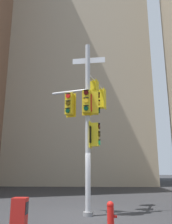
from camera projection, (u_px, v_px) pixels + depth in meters
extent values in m
plane|color=#2D2D30|center=(88.00, 216.00, 9.31)|extent=(120.00, 120.00, 0.00)
cube|color=tan|center=(82.00, 78.00, 35.90)|extent=(17.09, 17.09, 30.86)
cylinder|color=#B2B2B5|center=(88.00, 123.00, 10.21)|extent=(0.22, 0.22, 7.61)
cylinder|color=gray|center=(88.00, 214.00, 9.33)|extent=(0.40, 0.40, 0.16)
cylinder|color=#B2B2B5|center=(96.00, 83.00, 11.87)|extent=(0.84, 2.35, 0.12)
cylinder|color=#B2B2B5|center=(70.00, 92.00, 10.87)|extent=(1.74, 0.63, 0.12)
cube|color=yellow|center=(97.00, 91.00, 11.33)|extent=(0.17, 0.47, 1.14)
cube|color=yellow|center=(94.00, 92.00, 11.40)|extent=(0.43, 0.43, 1.00)
cylinder|color=#360605|center=(90.00, 85.00, 11.55)|extent=(0.12, 0.21, 0.20)
cube|color=black|center=(90.00, 83.00, 11.58)|extent=(0.13, 0.23, 0.02)
cylinder|color=yellow|center=(90.00, 92.00, 11.46)|extent=(0.12, 0.21, 0.20)
cube|color=black|center=(90.00, 90.00, 11.49)|extent=(0.13, 0.23, 0.02)
cylinder|color=#06311C|center=(90.00, 99.00, 11.38)|extent=(0.12, 0.21, 0.20)
cube|color=black|center=(90.00, 97.00, 11.41)|extent=(0.13, 0.23, 0.02)
cube|color=yellow|center=(105.00, 99.00, 12.55)|extent=(0.17, 0.47, 1.14)
cube|color=yellow|center=(101.00, 99.00, 12.61)|extent=(0.43, 0.43, 1.00)
cylinder|color=#360605|center=(98.00, 93.00, 12.76)|extent=(0.12, 0.21, 0.20)
cube|color=black|center=(98.00, 91.00, 12.79)|extent=(0.13, 0.23, 0.02)
cylinder|color=#3C2C06|center=(98.00, 99.00, 12.68)|extent=(0.12, 0.21, 0.20)
cube|color=black|center=(98.00, 97.00, 12.71)|extent=(0.13, 0.23, 0.02)
cylinder|color=#19C672|center=(98.00, 106.00, 12.60)|extent=(0.12, 0.21, 0.20)
cube|color=black|center=(98.00, 104.00, 12.63)|extent=(0.13, 0.23, 0.02)
cube|color=gold|center=(71.00, 105.00, 10.90)|extent=(0.47, 0.17, 1.14)
cube|color=gold|center=(70.00, 104.00, 10.72)|extent=(0.42, 0.42, 1.00)
cylinder|color=red|center=(68.00, 96.00, 10.62)|extent=(0.21, 0.11, 0.20)
cube|color=black|center=(68.00, 93.00, 10.65)|extent=(0.23, 0.13, 0.02)
cylinder|color=#3C2C06|center=(68.00, 103.00, 10.54)|extent=(0.21, 0.11, 0.20)
cube|color=black|center=(68.00, 101.00, 10.56)|extent=(0.23, 0.13, 0.02)
cylinder|color=#06311C|center=(68.00, 111.00, 10.46)|extent=(0.21, 0.11, 0.20)
cube|color=black|center=(68.00, 108.00, 10.48)|extent=(0.23, 0.13, 0.02)
cube|color=yellow|center=(90.00, 103.00, 10.42)|extent=(0.03, 0.48, 1.14)
cube|color=yellow|center=(95.00, 103.00, 10.41)|extent=(0.34, 0.34, 1.00)
cylinder|color=#360605|center=(99.00, 96.00, 10.48)|extent=(0.06, 0.20, 0.20)
cube|color=black|center=(99.00, 93.00, 10.51)|extent=(0.07, 0.22, 0.02)
cylinder|color=yellow|center=(99.00, 103.00, 10.40)|extent=(0.06, 0.20, 0.20)
cube|color=black|center=(99.00, 101.00, 10.43)|extent=(0.07, 0.22, 0.02)
cylinder|color=#06311C|center=(99.00, 111.00, 10.32)|extent=(0.06, 0.20, 0.20)
cube|color=black|center=(99.00, 108.00, 10.35)|extent=(0.07, 0.22, 0.02)
cube|color=yellow|center=(91.00, 135.00, 10.06)|extent=(0.12, 0.48, 1.14)
cube|color=yellow|center=(95.00, 135.00, 10.02)|extent=(0.40, 0.40, 1.00)
cylinder|color=#360605|center=(99.00, 126.00, 10.06)|extent=(0.10, 0.21, 0.20)
cube|color=black|center=(99.00, 124.00, 10.09)|extent=(0.11, 0.23, 0.02)
cylinder|color=#3C2C06|center=(99.00, 134.00, 9.98)|extent=(0.10, 0.21, 0.20)
cube|color=black|center=(99.00, 132.00, 10.00)|extent=(0.11, 0.23, 0.02)
cylinder|color=#19C672|center=(100.00, 143.00, 9.89)|extent=(0.10, 0.21, 0.20)
cube|color=black|center=(100.00, 140.00, 9.92)|extent=(0.11, 0.23, 0.02)
cube|color=gold|center=(87.00, 103.00, 10.31)|extent=(0.48, 0.08, 1.14)
cube|color=gold|center=(87.00, 102.00, 10.13)|extent=(0.37, 0.37, 1.00)
cylinder|color=#360605|center=(86.00, 93.00, 10.02)|extent=(0.21, 0.08, 0.20)
cube|color=black|center=(86.00, 90.00, 10.04)|extent=(0.23, 0.09, 0.02)
cylinder|color=yellow|center=(86.00, 100.00, 9.93)|extent=(0.21, 0.08, 0.20)
cube|color=black|center=(86.00, 98.00, 9.96)|extent=(0.23, 0.09, 0.02)
cylinder|color=#06311C|center=(86.00, 108.00, 9.85)|extent=(0.21, 0.08, 0.20)
cube|color=black|center=(86.00, 106.00, 9.87)|extent=(0.23, 0.09, 0.02)
cube|color=white|center=(89.00, 61.00, 11.30)|extent=(1.59, 0.16, 0.28)
cube|color=#19479E|center=(89.00, 61.00, 11.30)|extent=(1.55, 0.16, 0.24)
cube|color=red|center=(92.00, 104.00, 10.35)|extent=(0.18, 0.62, 0.80)
cube|color=white|center=(92.00, 104.00, 10.35)|extent=(0.17, 0.58, 0.76)
cube|color=black|center=(92.00, 135.00, 9.99)|extent=(0.25, 0.56, 0.72)
cube|color=white|center=(92.00, 135.00, 9.99)|extent=(0.23, 0.52, 0.68)
cylinder|color=red|center=(111.00, 218.00, 7.48)|extent=(0.22, 0.22, 0.65)
sphere|color=red|center=(110.00, 205.00, 7.57)|extent=(0.23, 0.23, 0.23)
cylinder|color=red|center=(116.00, 217.00, 7.48)|extent=(0.10, 0.09, 0.09)
cube|color=red|center=(19.00, 215.00, 6.99)|extent=(0.44, 0.36, 1.00)
cube|color=black|center=(27.00, 208.00, 7.03)|extent=(0.01, 0.29, 0.36)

